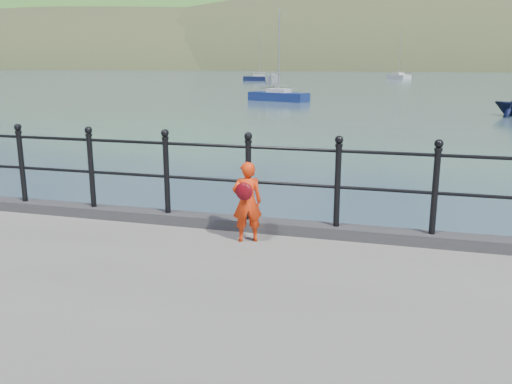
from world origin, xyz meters
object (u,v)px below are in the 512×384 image
(railing, at_px, (206,168))
(sailboat_left, at_px, (259,79))
(sailboat_port, at_px, (279,97))
(sailboat_deep, at_px, (399,77))
(launch_white, at_px, (273,81))
(child, at_px, (247,201))

(railing, distance_m, sailboat_left, 80.37)
(sailboat_port, height_order, sailboat_deep, sailboat_deep)
(sailboat_port, height_order, sailboat_left, sailboat_port)
(launch_white, relative_size, sailboat_deep, 0.56)
(railing, height_order, sailboat_port, sailboat_port)
(sailboat_port, xyz_separation_m, sailboat_deep, (8.15, 58.35, 0.00))
(sailboat_left, bearing_deg, sailboat_deep, 44.21)
(sailboat_port, bearing_deg, sailboat_deep, 100.85)
(child, distance_m, sailboat_port, 37.90)
(railing, height_order, launch_white, railing)
(sailboat_port, bearing_deg, child, -58.49)
(sailboat_port, distance_m, sailboat_deep, 58.92)
(child, xyz_separation_m, sailboat_port, (-8.34, 36.95, -1.19))
(railing, distance_m, sailboat_deep, 94.85)
(sailboat_port, bearing_deg, launch_white, 124.09)
(launch_white, bearing_deg, railing, -86.90)
(railing, height_order, child, railing)
(launch_white, bearing_deg, sailboat_deep, 60.97)
(launch_white, height_order, sailboat_left, sailboat_left)
(railing, xyz_separation_m, sailboat_port, (-7.61, 36.48, -1.48))
(sailboat_left, bearing_deg, launch_white, -65.71)
(child, height_order, sailboat_port, sailboat_port)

